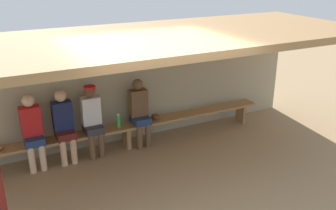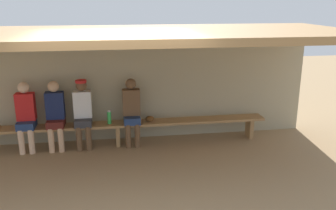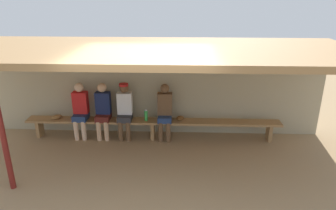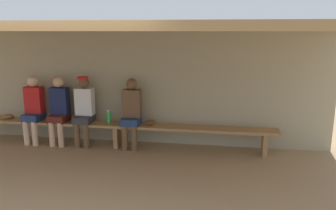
{
  "view_description": "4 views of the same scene",
  "coord_description": "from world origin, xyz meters",
  "px_view_note": "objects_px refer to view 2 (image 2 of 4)",
  "views": [
    {
      "loc": [
        -2.29,
        -4.79,
        3.45
      ],
      "look_at": [
        0.76,
        1.26,
        0.85
      ],
      "focal_mm": 40.62,
      "sensor_mm": 36.0,
      "label": 1
    },
    {
      "loc": [
        -0.05,
        -5.28,
        2.81
      ],
      "look_at": [
        0.98,
        1.34,
        0.85
      ],
      "focal_mm": 38.72,
      "sensor_mm": 36.0,
      "label": 2
    },
    {
      "loc": [
        0.64,
        -5.14,
        3.36
      ],
      "look_at": [
        0.37,
        1.33,
        0.93
      ],
      "focal_mm": 33.09,
      "sensor_mm": 36.0,
      "label": 3
    },
    {
      "loc": [
        1.92,
        -4.33,
        2.22
      ],
      "look_at": [
        1.02,
        1.37,
        0.9
      ],
      "focal_mm": 35.53,
      "sensor_mm": 36.0,
      "label": 4
    }
  ],
  "objects_px": {
    "bench": "(117,127)",
    "player_with_sunglasses": "(26,114)",
    "player_leftmost": "(83,111)",
    "water_bottle_green": "(109,117)",
    "player_in_blue": "(132,109)",
    "player_middle": "(55,113)",
    "baseball_glove_dark_brown": "(150,119)"
  },
  "relations": [
    {
      "from": "bench",
      "to": "player_with_sunglasses",
      "type": "relative_size",
      "value": 4.49
    },
    {
      "from": "bench",
      "to": "player_with_sunglasses",
      "type": "xyz_separation_m",
      "value": [
        -1.7,
        0.0,
        0.34
      ]
    },
    {
      "from": "water_bottle_green",
      "to": "baseball_glove_dark_brown",
      "type": "distance_m",
      "value": 0.81
    },
    {
      "from": "baseball_glove_dark_brown",
      "to": "water_bottle_green",
      "type": "bearing_deg",
      "value": 106.92
    },
    {
      "from": "player_leftmost",
      "to": "player_with_sunglasses",
      "type": "height_order",
      "value": "player_leftmost"
    },
    {
      "from": "player_in_blue",
      "to": "baseball_glove_dark_brown",
      "type": "bearing_deg",
      "value": 5.56
    },
    {
      "from": "player_with_sunglasses",
      "to": "player_in_blue",
      "type": "bearing_deg",
      "value": 0.0
    },
    {
      "from": "player_leftmost",
      "to": "water_bottle_green",
      "type": "relative_size",
      "value": 5.06
    },
    {
      "from": "bench",
      "to": "player_in_blue",
      "type": "relative_size",
      "value": 4.49
    },
    {
      "from": "bench",
      "to": "player_with_sunglasses",
      "type": "distance_m",
      "value": 1.74
    },
    {
      "from": "player_middle",
      "to": "baseball_glove_dark_brown",
      "type": "distance_m",
      "value": 1.83
    },
    {
      "from": "bench",
      "to": "player_middle",
      "type": "bearing_deg",
      "value": 179.85
    },
    {
      "from": "baseball_glove_dark_brown",
      "to": "player_middle",
      "type": "bearing_deg",
      "value": 104.62
    },
    {
      "from": "player_with_sunglasses",
      "to": "baseball_glove_dark_brown",
      "type": "distance_m",
      "value": 2.36
    },
    {
      "from": "bench",
      "to": "water_bottle_green",
      "type": "bearing_deg",
      "value": -176.44
    },
    {
      "from": "water_bottle_green",
      "to": "baseball_glove_dark_brown",
      "type": "bearing_deg",
      "value": 3.4
    },
    {
      "from": "bench",
      "to": "water_bottle_green",
      "type": "xyz_separation_m",
      "value": [
        -0.15,
        -0.01,
        0.2
      ]
    },
    {
      "from": "player_leftmost",
      "to": "player_with_sunglasses",
      "type": "relative_size",
      "value": 1.01
    },
    {
      "from": "player_with_sunglasses",
      "to": "water_bottle_green",
      "type": "xyz_separation_m",
      "value": [
        1.55,
        -0.01,
        -0.14
      ]
    },
    {
      "from": "player_leftmost",
      "to": "water_bottle_green",
      "type": "height_order",
      "value": "player_leftmost"
    },
    {
      "from": "player_with_sunglasses",
      "to": "water_bottle_green",
      "type": "distance_m",
      "value": 1.56
    },
    {
      "from": "player_middle",
      "to": "water_bottle_green",
      "type": "relative_size",
      "value": 5.02
    },
    {
      "from": "player_middle",
      "to": "bench",
      "type": "bearing_deg",
      "value": -0.15
    },
    {
      "from": "bench",
      "to": "baseball_glove_dark_brown",
      "type": "relative_size",
      "value": 25.0
    },
    {
      "from": "player_middle",
      "to": "water_bottle_green",
      "type": "xyz_separation_m",
      "value": [
        1.01,
        -0.01,
        -0.14
      ]
    },
    {
      "from": "player_in_blue",
      "to": "player_middle",
      "type": "bearing_deg",
      "value": 180.0
    },
    {
      "from": "water_bottle_green",
      "to": "player_in_blue",
      "type": "bearing_deg",
      "value": 1.63
    },
    {
      "from": "player_middle",
      "to": "baseball_glove_dark_brown",
      "type": "bearing_deg",
      "value": 1.1
    },
    {
      "from": "player_with_sunglasses",
      "to": "player_middle",
      "type": "height_order",
      "value": "same"
    },
    {
      "from": "bench",
      "to": "baseball_glove_dark_brown",
      "type": "xyz_separation_m",
      "value": [
        0.65,
        0.04,
        0.12
      ]
    },
    {
      "from": "bench",
      "to": "player_with_sunglasses",
      "type": "bearing_deg",
      "value": 179.9
    },
    {
      "from": "player_in_blue",
      "to": "player_with_sunglasses",
      "type": "bearing_deg",
      "value": 180.0
    }
  ]
}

